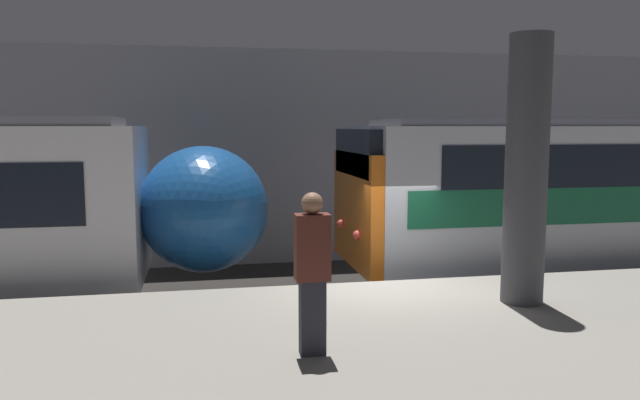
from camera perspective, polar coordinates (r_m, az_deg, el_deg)
ground_plane at (r=10.65m, az=5.45°, el=-12.70°), size 120.00×120.00×0.00m
platform at (r=8.27m, az=10.53°, el=-14.89°), size 40.00×4.98×1.02m
station_rear_barrier at (r=16.21m, az=-0.74°, el=3.93°), size 50.00×0.15×5.48m
support_pillar_near at (r=9.28m, az=18.34°, el=2.56°), size 0.60×0.60×3.80m
person_waiting at (r=6.89m, az=-0.71°, el=-6.30°), size 0.38×0.24×1.81m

